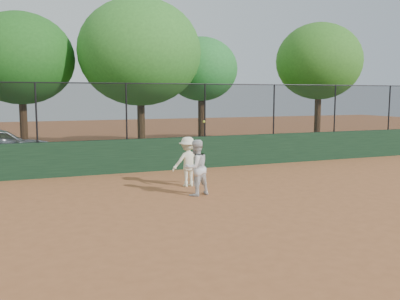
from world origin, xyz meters
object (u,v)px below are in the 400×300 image
object	(u,v)px
player_main	(188,162)
tree_1	(21,59)
tree_2	(140,52)
player_second	(196,168)
tree_4	(319,62)
tree_3	(201,69)

from	to	relation	value
player_main	tree_1	distance (m)	11.33
tree_1	tree_2	size ratio (longest dim) A/B	0.90
tree_1	player_second	bearing A→B (deg)	-68.10
tree_2	tree_4	size ratio (longest dim) A/B	1.11
tree_1	tree_4	distance (m)	15.03
player_main	tree_4	size ratio (longest dim) A/B	0.31
tree_1	tree_2	bearing A→B (deg)	-14.36
player_second	tree_3	bearing A→B (deg)	-128.99
tree_2	tree_3	world-z (taller)	tree_2
player_main	tree_4	bearing A→B (deg)	36.49
tree_2	tree_4	distance (m)	9.66
player_second	tree_2	bearing A→B (deg)	-111.68
player_main	tree_4	distance (m)	13.32
tree_4	player_main	bearing A→B (deg)	-143.51
player_second	tree_1	size ratio (longest dim) A/B	0.24
tree_3	player_second	bearing A→B (deg)	-112.44
tree_2	tree_1	bearing A→B (deg)	165.64
tree_1	tree_3	size ratio (longest dim) A/B	1.12
player_main	tree_4	xyz separation A→B (m)	(10.27, 7.60, 3.78)
tree_3	tree_1	bearing A→B (deg)	-179.76
tree_1	tree_2	distance (m)	5.44
player_main	tree_1	size ratio (longest dim) A/B	0.31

